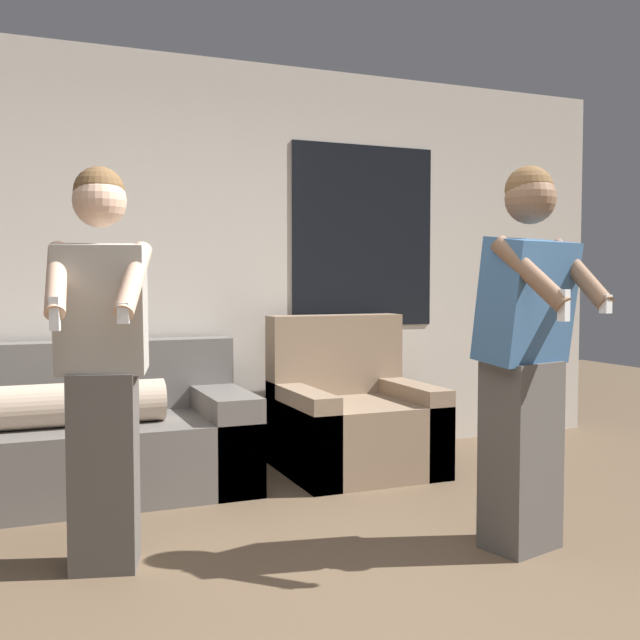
# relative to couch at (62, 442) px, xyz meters

# --- Properties ---
(wall_back) EXTENTS (6.39, 0.07, 2.70)m
(wall_back) POSITION_rel_couch_xyz_m (0.92, 0.49, 1.05)
(wall_back) COLOR silver
(wall_back) RESTS_ON ground_plane
(couch) EXTENTS (2.12, 0.91, 0.86)m
(couch) POSITION_rel_couch_xyz_m (0.00, 0.00, 0.00)
(couch) COLOR slate
(couch) RESTS_ON ground_plane
(armchair) EXTENTS (0.93, 0.88, 0.99)m
(armchair) POSITION_rel_couch_xyz_m (1.78, -0.08, 0.01)
(armchair) COLOR #937A60
(armchair) RESTS_ON ground_plane
(person_left) EXTENTS (0.45, 0.53, 1.70)m
(person_left) POSITION_rel_couch_xyz_m (0.11, -1.21, 0.58)
(person_left) COLOR #56514C
(person_left) RESTS_ON ground_plane
(person_right) EXTENTS (0.51, 0.56, 1.74)m
(person_right) POSITION_rel_couch_xyz_m (1.90, -1.69, 0.58)
(person_right) COLOR #56514C
(person_right) RESTS_ON ground_plane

